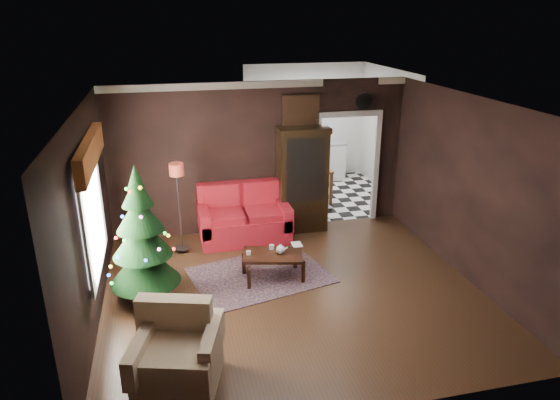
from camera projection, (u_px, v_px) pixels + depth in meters
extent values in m
plane|color=black|center=(294.00, 293.00, 7.56)|extent=(5.50, 5.50, 0.00)
plane|color=white|center=(296.00, 105.00, 6.58)|extent=(5.50, 5.50, 0.00)
plane|color=black|center=(260.00, 158.00, 9.35)|extent=(5.50, 0.00, 5.50)
plane|color=black|center=(362.00, 297.00, 4.79)|extent=(5.50, 0.00, 5.50)
plane|color=black|center=(87.00, 223.00, 6.48)|extent=(0.00, 5.50, 5.50)
plane|color=black|center=(470.00, 190.00, 7.66)|extent=(0.00, 5.50, 5.50)
cube|color=white|center=(92.00, 213.00, 6.66)|extent=(0.05, 1.60, 1.40)
cube|color=brown|center=(90.00, 152.00, 6.39)|extent=(0.12, 2.10, 0.35)
plane|color=white|center=(321.00, 195.00, 11.57)|extent=(3.00, 3.00, 0.00)
cube|color=white|center=(305.00, 110.00, 12.30)|extent=(0.70, 0.06, 0.70)
cube|color=#4C2E3D|center=(260.00, 275.00, 8.04)|extent=(2.34, 1.93, 0.01)
cylinder|color=silver|center=(249.00, 253.00, 7.79)|extent=(0.08, 0.08, 0.06)
cylinder|color=silver|center=(272.00, 247.00, 7.97)|extent=(0.09, 0.09, 0.07)
imported|color=tan|center=(292.00, 239.00, 8.07)|extent=(0.16, 0.02, 0.21)
cylinder|color=white|center=(363.00, 101.00, 9.38)|extent=(0.32, 0.32, 0.06)
cube|color=#A56D3A|center=(301.00, 111.00, 9.18)|extent=(0.62, 0.05, 0.52)
cube|color=white|center=(307.00, 162.00, 12.51)|extent=(1.80, 0.60, 0.90)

